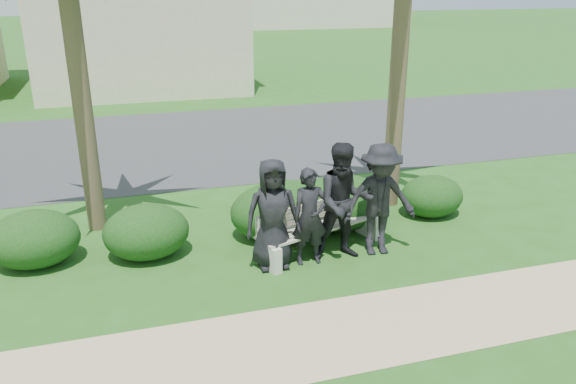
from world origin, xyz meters
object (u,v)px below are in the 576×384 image
object	(u,v)px
man_c	(344,202)
man_b	(310,217)
man_a	(273,214)
park_bench	(321,230)
man_d	(380,200)

from	to	relation	value
man_c	man_b	bearing A→B (deg)	-170.34
man_a	man_c	world-z (taller)	man_c
man_b	man_c	bearing A→B (deg)	3.34
park_bench	man_a	bearing A→B (deg)	-179.79
man_b	man_c	distance (m)	0.60
park_bench	man_c	size ratio (longest dim) A/B	1.26
park_bench	man_a	size ratio (longest dim) A/B	1.37
man_a	man_c	distance (m)	1.16
man_c	man_d	world-z (taller)	man_c
man_a	man_d	bearing A→B (deg)	1.11
man_c	man_d	distance (m)	0.61
man_d	park_bench	bearing A→B (deg)	163.40
man_b	man_d	xyz separation A→B (m)	(1.18, 0.01, 0.15)
man_a	man_c	xyz separation A→B (m)	(1.15, -0.02, 0.08)
park_bench	man_c	xyz separation A→B (m)	(0.24, -0.33, 0.60)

